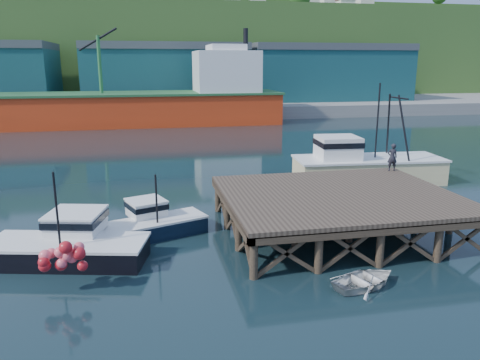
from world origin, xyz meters
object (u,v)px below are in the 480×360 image
object	(u,v)px
dinghy	(365,280)
boat_black	(70,243)
dockworker	(392,157)
boat_navy	(152,222)
trawler	(365,163)

from	to	relation	value
dinghy	boat_black	bearing A→B (deg)	48.65
dockworker	dinghy	bearing A→B (deg)	65.38
boat_black	dockworker	size ratio (longest dim) A/B	4.27
boat_black	dockworker	world-z (taller)	boat_black
boat_navy	boat_black	bearing A→B (deg)	-166.36
boat_black	dockworker	xyz separation A→B (m)	(18.86, 5.31, 2.20)
boat_navy	boat_black	distance (m)	4.50
dockworker	trawler	bearing A→B (deg)	-91.27
dinghy	dockworker	xyz separation A→B (m)	(6.85, 10.52, 2.70)
boat_navy	boat_black	world-z (taller)	boat_black
trawler	dinghy	world-z (taller)	trawler
trawler	dinghy	distance (m)	17.68
trawler	dockworker	size ratio (longest dim) A/B	6.46
boat_black	trawler	bearing A→B (deg)	41.79
boat_black	dinghy	xyz separation A→B (m)	(12.01, -5.21, -0.50)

